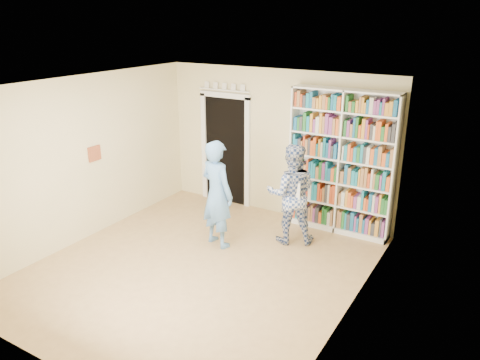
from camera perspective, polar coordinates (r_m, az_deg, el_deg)
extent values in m
plane|color=#A77F51|center=(7.14, -5.01, -10.63)|extent=(5.00, 5.00, 0.00)
plane|color=white|center=(6.25, -5.74, 11.34)|extent=(5.00, 5.00, 0.00)
plane|color=beige|center=(8.62, 4.48, 4.45)|extent=(4.50, 0.00, 4.50)
plane|color=beige|center=(8.06, -18.42, 2.42)|extent=(0.00, 5.00, 5.00)
plane|color=beige|center=(5.63, 13.58, -4.37)|extent=(0.00, 5.00, 5.00)
cube|color=white|center=(8.04, 12.25, 2.07)|extent=(1.79, 0.34, 2.46)
cube|color=white|center=(8.04, 12.25, 2.07)|extent=(0.03, 0.34, 2.46)
cube|color=black|center=(9.21, -1.74, 3.54)|extent=(0.90, 0.03, 2.10)
cube|color=white|center=(9.47, -4.35, 3.94)|extent=(0.10, 0.06, 2.20)
cube|color=white|center=(8.95, 0.91, 3.07)|extent=(0.10, 0.06, 2.20)
cube|color=white|center=(8.96, -1.87, 10.30)|extent=(1.10, 0.06, 0.10)
cube|color=white|center=(8.94, -1.91, 10.93)|extent=(1.10, 0.08, 0.02)
cube|color=brown|center=(8.15, -17.32, 3.10)|extent=(0.03, 0.25, 0.25)
imported|color=#5A8DC8|center=(7.46, -2.81, -1.72)|extent=(0.73, 0.58, 1.76)
imported|color=navy|center=(7.62, 6.25, -1.71)|extent=(1.01, 0.94, 1.67)
cube|color=white|center=(7.38, 6.59, -1.35)|extent=(0.20, 0.02, 0.29)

